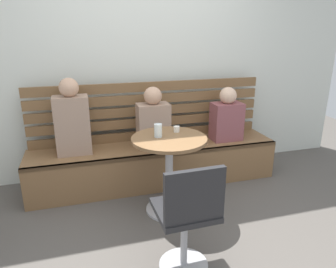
# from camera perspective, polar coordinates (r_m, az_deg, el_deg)

# --- Properties ---
(ground) EXTENTS (8.00, 8.00, 0.00)m
(ground) POSITION_cam_1_polar(r_m,az_deg,el_deg) (2.66, 4.41, -20.05)
(ground) COLOR #514C47
(back_wall) EXTENTS (5.20, 0.10, 2.90)m
(back_wall) POSITION_cam_1_polar(r_m,az_deg,el_deg) (3.66, -4.29, 15.25)
(back_wall) COLOR silver
(back_wall) RESTS_ON ground
(booth_bench) EXTENTS (2.70, 0.52, 0.44)m
(booth_bench) POSITION_cam_1_polar(r_m,az_deg,el_deg) (3.53, -2.31, -5.46)
(booth_bench) COLOR brown
(booth_bench) RESTS_ON ground
(booth_backrest) EXTENTS (2.65, 0.04, 0.66)m
(booth_backrest) POSITION_cam_1_polar(r_m,az_deg,el_deg) (3.57, -3.36, 4.24)
(booth_backrest) COLOR brown
(booth_backrest) RESTS_ON booth_bench
(cafe_table) EXTENTS (0.68, 0.68, 0.74)m
(cafe_table) POSITION_cam_1_polar(r_m,az_deg,el_deg) (2.87, 0.20, -4.80)
(cafe_table) COLOR #ADADB2
(cafe_table) RESTS_ON ground
(white_chair) EXTENTS (0.41, 0.41, 0.85)m
(white_chair) POSITION_cam_1_polar(r_m,az_deg,el_deg) (2.18, 3.63, -14.57)
(white_chair) COLOR #ADADB2
(white_chair) RESTS_ON ground
(person_adult) EXTENTS (0.34, 0.22, 0.77)m
(person_adult) POSITION_cam_1_polar(r_m,az_deg,el_deg) (3.28, -17.03, 2.36)
(person_adult) COLOR #9E7F6B
(person_adult) RESTS_ON booth_bench
(person_child_left) EXTENTS (0.34, 0.22, 0.65)m
(person_child_left) POSITION_cam_1_polar(r_m,az_deg,el_deg) (3.35, -2.71, 2.42)
(person_child_left) COLOR #9E7F6B
(person_child_left) RESTS_ON booth_bench
(person_child_middle) EXTENTS (0.34, 0.22, 0.61)m
(person_child_middle) POSITION_cam_1_polar(r_m,az_deg,el_deg) (3.63, 10.63, 3.05)
(person_child_middle) COLOR brown
(person_child_middle) RESTS_ON booth_bench
(cup_glass_tall) EXTENTS (0.07, 0.07, 0.12)m
(cup_glass_tall) POSITION_cam_1_polar(r_m,az_deg,el_deg) (2.79, -1.81, 0.64)
(cup_glass_tall) COLOR silver
(cup_glass_tall) RESTS_ON cafe_table
(cup_espresso_small) EXTENTS (0.06, 0.06, 0.05)m
(cup_espresso_small) POSITION_cam_1_polar(r_m,az_deg,el_deg) (2.94, 1.56, 0.90)
(cup_espresso_small) COLOR silver
(cup_espresso_small) RESTS_ON cafe_table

